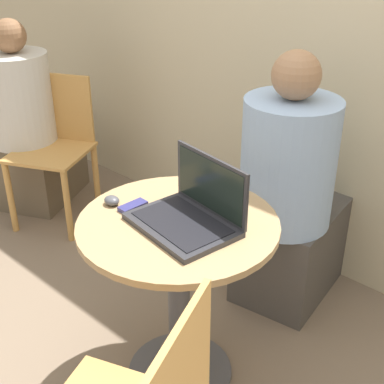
% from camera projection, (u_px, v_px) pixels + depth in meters
% --- Properties ---
extents(ground_plane, '(12.00, 12.00, 0.00)m').
position_uv_depth(ground_plane, '(180.00, 372.00, 2.14)').
color(ground_plane, '#7F6B56').
extents(back_wall, '(7.00, 0.05, 2.60)m').
position_uv_depth(back_wall, '(351.00, 3.00, 2.22)').
color(back_wall, beige).
rests_on(back_wall, ground_plane).
extents(round_table, '(0.69, 0.69, 0.71)m').
position_uv_depth(round_table, '(179.00, 271.00, 1.91)').
color(round_table, '#4C4C51').
rests_on(round_table, ground_plane).
extents(laptop, '(0.39, 0.31, 0.23)m').
position_uv_depth(laptop, '(191.00, 212.00, 1.78)').
color(laptop, '#2D2D33').
rests_on(laptop, round_table).
extents(cell_phone, '(0.05, 0.11, 0.02)m').
position_uv_depth(cell_phone, '(133.00, 206.00, 1.89)').
color(cell_phone, navy).
rests_on(cell_phone, round_table).
extents(computer_mouse, '(0.06, 0.05, 0.03)m').
position_uv_depth(computer_mouse, '(112.00, 200.00, 1.91)').
color(computer_mouse, '#4C4C51').
rests_on(computer_mouse, round_table).
extents(person_seated, '(0.45, 0.63, 1.18)m').
position_uv_depth(person_seated, '(291.00, 205.00, 2.37)').
color(person_seated, '#4C4742').
rests_on(person_seated, ground_plane).
extents(chair_background, '(0.54, 0.54, 0.83)m').
position_uv_depth(chair_background, '(56.00, 148.00, 3.05)').
color(chair_background, tan).
rests_on(chair_background, ground_plane).
extents(person_background, '(0.55, 0.63, 1.14)m').
position_uv_depth(person_background, '(31.00, 132.00, 3.19)').
color(person_background, brown).
rests_on(person_background, ground_plane).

